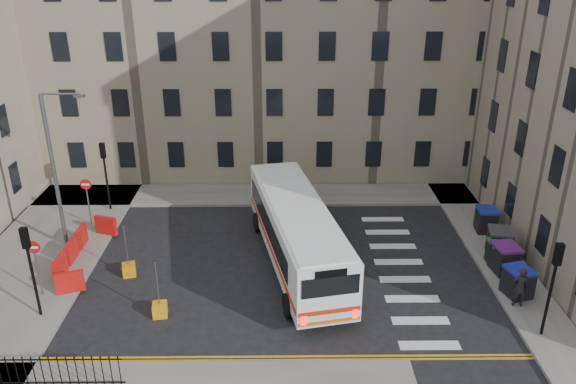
{
  "coord_description": "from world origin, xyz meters",
  "views": [
    {
      "loc": [
        -1.75,
        -23.76,
        14.34
      ],
      "look_at": [
        -1.49,
        2.31,
        3.0
      ],
      "focal_mm": 35.0,
      "sensor_mm": 36.0,
      "label": 1
    }
  ],
  "objects_px": {
    "bus": "(297,231)",
    "streetlamp": "(54,171)",
    "pedestrian": "(520,287)",
    "wheelie_bin_b": "(505,258)",
    "wheelie_bin_e": "(486,220)",
    "bollard_chevron": "(160,310)",
    "wheelie_bin_c": "(498,253)",
    "wheelie_bin_d": "(499,242)",
    "wheelie_bin_a": "(518,282)",
    "bollard_yellow": "(129,270)"
  },
  "relations": [
    {
      "from": "wheelie_bin_b",
      "to": "bollard_yellow",
      "type": "height_order",
      "value": "wheelie_bin_b"
    },
    {
      "from": "streetlamp",
      "to": "wheelie_bin_a",
      "type": "height_order",
      "value": "streetlamp"
    },
    {
      "from": "wheelie_bin_a",
      "to": "bollard_chevron",
      "type": "distance_m",
      "value": 15.67
    },
    {
      "from": "streetlamp",
      "to": "wheelie_bin_b",
      "type": "height_order",
      "value": "streetlamp"
    },
    {
      "from": "wheelie_bin_b",
      "to": "bollard_chevron",
      "type": "xyz_separation_m",
      "value": [
        -15.77,
        -3.19,
        -0.55
      ]
    },
    {
      "from": "bus",
      "to": "wheelie_bin_d",
      "type": "distance_m",
      "value": 10.21
    },
    {
      "from": "wheelie_bin_c",
      "to": "wheelie_bin_e",
      "type": "xyz_separation_m",
      "value": [
        0.59,
        3.53,
        0.05
      ]
    },
    {
      "from": "bus",
      "to": "wheelie_bin_e",
      "type": "relative_size",
      "value": 9.1
    },
    {
      "from": "bus",
      "to": "streetlamp",
      "type": "bearing_deg",
      "value": 160.23
    },
    {
      "from": "wheelie_bin_b",
      "to": "bus",
      "type": "bearing_deg",
      "value": 166.97
    },
    {
      "from": "wheelie_bin_d",
      "to": "streetlamp",
      "type": "bearing_deg",
      "value": -172.06
    },
    {
      "from": "wheelie_bin_b",
      "to": "pedestrian",
      "type": "relative_size",
      "value": 0.75
    },
    {
      "from": "streetlamp",
      "to": "wheelie_bin_c",
      "type": "distance_m",
      "value": 22.1
    },
    {
      "from": "streetlamp",
      "to": "wheelie_bin_a",
      "type": "bearing_deg",
      "value": -12.31
    },
    {
      "from": "wheelie_bin_e",
      "to": "wheelie_bin_a",
      "type": "bearing_deg",
      "value": -91.14
    },
    {
      "from": "wheelie_bin_d",
      "to": "bollard_chevron",
      "type": "height_order",
      "value": "wheelie_bin_d"
    },
    {
      "from": "wheelie_bin_b",
      "to": "wheelie_bin_d",
      "type": "distance_m",
      "value": 1.56
    },
    {
      "from": "wheelie_bin_c",
      "to": "wheelie_bin_d",
      "type": "distance_m",
      "value": 0.94
    },
    {
      "from": "streetlamp",
      "to": "wheelie_bin_d",
      "type": "height_order",
      "value": "streetlamp"
    },
    {
      "from": "bus",
      "to": "bollard_yellow",
      "type": "distance_m",
      "value": 8.2
    },
    {
      "from": "streetlamp",
      "to": "wheelie_bin_b",
      "type": "xyz_separation_m",
      "value": [
        21.79,
        -2.74,
        -3.49
      ]
    },
    {
      "from": "streetlamp",
      "to": "wheelie_bin_c",
      "type": "height_order",
      "value": "streetlamp"
    },
    {
      "from": "wheelie_bin_a",
      "to": "wheelie_bin_d",
      "type": "height_order",
      "value": "wheelie_bin_d"
    },
    {
      "from": "streetlamp",
      "to": "wheelie_bin_d",
      "type": "relative_size",
      "value": 5.51
    },
    {
      "from": "bus",
      "to": "wheelie_bin_c",
      "type": "height_order",
      "value": "bus"
    },
    {
      "from": "wheelie_bin_d",
      "to": "bollard_chevron",
      "type": "distance_m",
      "value": 16.73
    },
    {
      "from": "pedestrian",
      "to": "wheelie_bin_b",
      "type": "bearing_deg",
      "value": -94.85
    },
    {
      "from": "wheelie_bin_d",
      "to": "pedestrian",
      "type": "bearing_deg",
      "value": -88.08
    },
    {
      "from": "wheelie_bin_b",
      "to": "wheelie_bin_c",
      "type": "distance_m",
      "value": 0.68
    },
    {
      "from": "streetlamp",
      "to": "wheelie_bin_d",
      "type": "distance_m",
      "value": 22.36
    },
    {
      "from": "wheelie_bin_b",
      "to": "wheelie_bin_e",
      "type": "height_order",
      "value": "wheelie_bin_b"
    },
    {
      "from": "pedestrian",
      "to": "bollard_yellow",
      "type": "relative_size",
      "value": 3.08
    },
    {
      "from": "wheelie_bin_e",
      "to": "bus",
      "type": "bearing_deg",
      "value": -158.14
    },
    {
      "from": "wheelie_bin_c",
      "to": "wheelie_bin_b",
      "type": "bearing_deg",
      "value": -82.28
    },
    {
      "from": "bus",
      "to": "wheelie_bin_e",
      "type": "xyz_separation_m",
      "value": [
        10.39,
        3.16,
        -1.02
      ]
    },
    {
      "from": "streetlamp",
      "to": "pedestrian",
      "type": "height_order",
      "value": "streetlamp"
    },
    {
      "from": "wheelie_bin_b",
      "to": "bollard_chevron",
      "type": "bearing_deg",
      "value": -175.63
    },
    {
      "from": "wheelie_bin_c",
      "to": "bollard_chevron",
      "type": "relative_size",
      "value": 2.0
    },
    {
      "from": "streetlamp",
      "to": "bus",
      "type": "distance_m",
      "value": 12.29
    },
    {
      "from": "bus",
      "to": "bollard_chevron",
      "type": "xyz_separation_m",
      "value": [
        -5.89,
        -4.22,
        -1.53
      ]
    },
    {
      "from": "streetlamp",
      "to": "wheelie_bin_e",
      "type": "bearing_deg",
      "value": 3.74
    },
    {
      "from": "wheelie_bin_b",
      "to": "wheelie_bin_d",
      "type": "xyz_separation_m",
      "value": [
        0.27,
        1.54,
        0.02
      ]
    },
    {
      "from": "pedestrian",
      "to": "wheelie_bin_a",
      "type": "bearing_deg",
      "value": -104.83
    },
    {
      "from": "wheelie_bin_e",
      "to": "pedestrian",
      "type": "xyz_separation_m",
      "value": [
        -0.93,
        -7.0,
        0.26
      ]
    },
    {
      "from": "wheelie_bin_a",
      "to": "bollard_yellow",
      "type": "height_order",
      "value": "wheelie_bin_a"
    },
    {
      "from": "wheelie_bin_e",
      "to": "bollard_yellow",
      "type": "height_order",
      "value": "wheelie_bin_e"
    },
    {
      "from": "wheelie_bin_c",
      "to": "pedestrian",
      "type": "height_order",
      "value": "pedestrian"
    },
    {
      "from": "wheelie_bin_e",
      "to": "bollard_chevron",
      "type": "distance_m",
      "value": 17.88
    },
    {
      "from": "wheelie_bin_c",
      "to": "wheelie_bin_d",
      "type": "bearing_deg",
      "value": 68.74
    },
    {
      "from": "streetlamp",
      "to": "pedestrian",
      "type": "distance_m",
      "value": 22.31
    }
  ]
}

